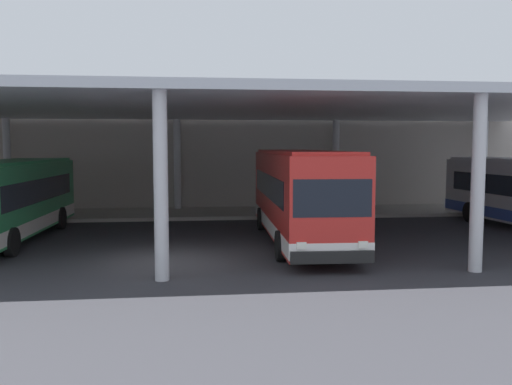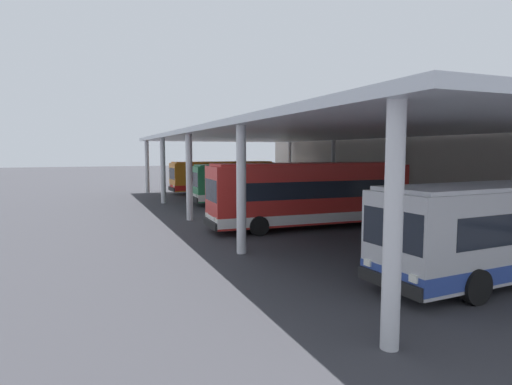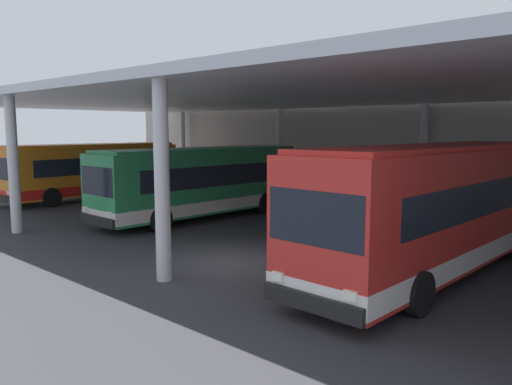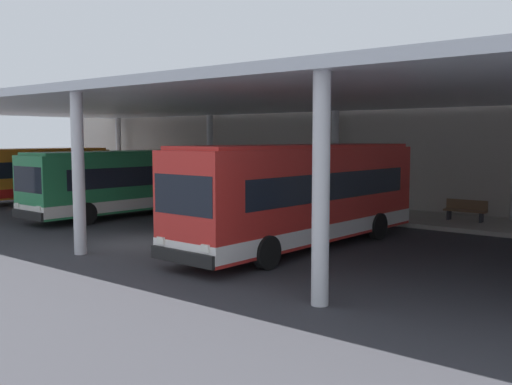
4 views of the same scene
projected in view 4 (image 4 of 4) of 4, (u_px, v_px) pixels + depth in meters
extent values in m
plane|color=#333338|center=(140.00, 243.00, 20.83)|extent=(200.00, 200.00, 0.00)
cube|color=#A39E93|center=(317.00, 209.00, 29.94)|extent=(42.00, 4.50, 0.18)
cube|color=#ADA399|center=(349.00, 139.00, 32.12)|extent=(48.00, 1.60, 7.48)
cube|color=silver|center=(238.00, 100.00, 24.59)|extent=(40.00, 17.00, 0.30)
cylinder|color=silver|center=(119.00, 154.00, 42.59)|extent=(0.40, 0.40, 5.25)
cylinder|color=silver|center=(210.00, 156.00, 36.82)|extent=(0.40, 0.40, 5.25)
cylinder|color=silver|center=(78.00, 174.00, 18.64)|extent=(0.40, 0.40, 5.25)
cylinder|color=silver|center=(335.00, 160.00, 31.06)|extent=(0.40, 0.40, 5.25)
cylinder|color=silver|center=(321.00, 190.00, 12.87)|extent=(0.40, 0.40, 5.25)
cube|color=orange|center=(26.00, 173.00, 34.20)|extent=(2.82, 10.47, 2.70)
cube|color=red|center=(27.00, 190.00, 34.29)|extent=(2.84, 10.49, 0.50)
cube|color=black|center=(28.00, 168.00, 34.29)|extent=(2.80, 8.60, 0.90)
cube|color=orange|center=(25.00, 150.00, 34.06)|extent=(2.60, 10.05, 0.12)
cylinder|color=black|center=(57.00, 189.00, 37.32)|extent=(0.31, 1.01, 1.00)
cylinder|color=black|center=(80.00, 191.00, 35.85)|extent=(0.31, 1.01, 1.00)
cube|color=#28844C|center=(128.00, 181.00, 28.22)|extent=(2.81, 10.47, 2.70)
cube|color=white|center=(129.00, 201.00, 28.32)|extent=(2.83, 10.49, 0.50)
cube|color=black|center=(131.00, 175.00, 28.31)|extent=(2.79, 8.60, 0.90)
cube|color=black|center=(28.00, 179.00, 24.29)|extent=(2.30, 0.19, 1.10)
cube|color=black|center=(28.00, 215.00, 24.36)|extent=(2.45, 0.23, 0.36)
cube|color=#2A8B50|center=(128.00, 152.00, 28.09)|extent=(2.60, 10.05, 0.12)
cube|color=yellow|center=(28.00, 160.00, 24.23)|extent=(1.75, 0.17, 0.28)
cube|color=white|center=(17.00, 205.00, 24.92)|extent=(0.28, 0.09, 0.20)
cube|color=white|center=(39.00, 208.00, 23.75)|extent=(0.28, 0.09, 0.20)
cylinder|color=black|center=(56.00, 209.00, 26.68)|extent=(0.31, 1.01, 1.00)
cylinder|color=black|center=(86.00, 214.00, 25.10)|extent=(0.31, 1.01, 1.00)
cylinder|color=black|center=(158.00, 199.00, 31.29)|extent=(0.31, 1.01, 1.00)
cylinder|color=black|center=(189.00, 202.00, 29.71)|extent=(0.31, 1.01, 1.00)
cube|color=red|center=(303.00, 193.00, 19.90)|extent=(2.84, 11.27, 3.10)
cube|color=white|center=(303.00, 227.00, 20.01)|extent=(2.86, 11.29, 0.50)
cube|color=black|center=(306.00, 184.00, 19.98)|extent=(2.82, 9.26, 0.90)
cube|color=black|center=(184.00, 195.00, 15.66)|extent=(2.30, 0.19, 1.10)
cube|color=black|center=(182.00, 257.00, 15.76)|extent=(2.45, 0.24, 0.36)
cube|color=red|center=(304.00, 146.00, 19.74)|extent=(2.63, 10.82, 0.12)
cube|color=yellow|center=(184.00, 157.00, 15.59)|extent=(1.75, 0.17, 0.28)
cube|color=white|center=(161.00, 240.00, 16.31)|extent=(0.28, 0.09, 0.20)
cube|color=white|center=(205.00, 248.00, 15.15)|extent=(0.28, 0.09, 0.20)
cylinder|color=black|center=(207.00, 243.00, 18.19)|extent=(0.31, 1.01, 1.00)
cylinder|color=black|center=(267.00, 253.00, 16.61)|extent=(0.31, 1.01, 1.00)
cylinder|color=black|center=(323.00, 220.00, 23.15)|extent=(0.31, 1.01, 1.00)
cylinder|color=black|center=(378.00, 226.00, 21.57)|extent=(0.31, 1.01, 1.00)
cube|color=brown|center=(465.00, 211.00, 25.11)|extent=(1.80, 0.44, 0.08)
cube|color=brown|center=(467.00, 205.00, 25.25)|extent=(1.80, 0.06, 0.44)
cube|color=#2D2D33|center=(449.00, 215.00, 25.57)|extent=(0.10, 0.36, 0.45)
cube|color=#2D2D33|center=(481.00, 217.00, 24.70)|extent=(0.10, 0.36, 0.45)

